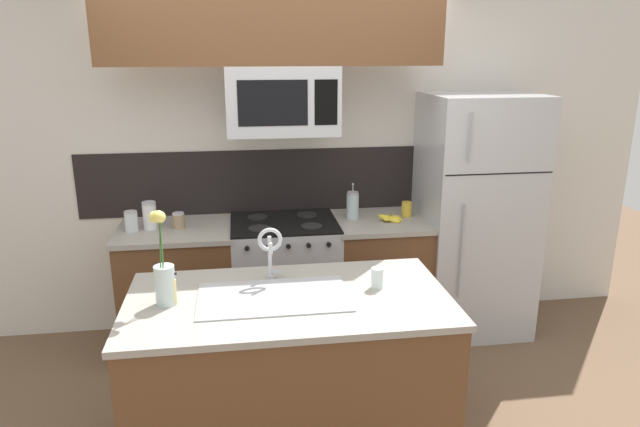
{
  "coord_description": "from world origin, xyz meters",
  "views": [
    {
      "loc": [
        -0.31,
        -3.0,
        2.13
      ],
      "look_at": [
        0.17,
        0.27,
        1.16
      ],
      "focal_mm": 32.0,
      "sensor_mm": 36.0,
      "label": 1
    }
  ],
  "objects_px": {
    "refrigerator": "(474,215)",
    "microwave": "(282,100)",
    "storage_jar_short": "(179,220)",
    "french_press": "(353,205)",
    "stove_range": "(285,281)",
    "storage_jar_medium": "(150,215)",
    "banana_bunch": "(391,218)",
    "sink_faucet": "(270,246)",
    "storage_jar_tall": "(131,221)",
    "coffee_tin": "(407,209)",
    "flower_vase": "(164,275)",
    "drinking_glass": "(377,278)",
    "dish_soap_bottle": "(171,291)"
  },
  "relations": [
    {
      "from": "storage_jar_medium",
      "to": "banana_bunch",
      "type": "distance_m",
      "value": 1.71
    },
    {
      "from": "stove_range",
      "to": "drinking_glass",
      "type": "xyz_separation_m",
      "value": [
        0.39,
        -1.21,
        0.5
      ]
    },
    {
      "from": "microwave",
      "to": "banana_bunch",
      "type": "bearing_deg",
      "value": -2.89
    },
    {
      "from": "stove_range",
      "to": "storage_jar_tall",
      "type": "xyz_separation_m",
      "value": [
        -1.05,
        -0.02,
        0.52
      ]
    },
    {
      "from": "sink_faucet",
      "to": "banana_bunch",
      "type": "bearing_deg",
      "value": 46.22
    },
    {
      "from": "storage_jar_short",
      "to": "french_press",
      "type": "xyz_separation_m",
      "value": [
        1.25,
        0.06,
        0.04
      ]
    },
    {
      "from": "refrigerator",
      "to": "dish_soap_bottle",
      "type": "relative_size",
      "value": 10.96
    },
    {
      "from": "french_press",
      "to": "coffee_tin",
      "type": "bearing_deg",
      "value": -1.4
    },
    {
      "from": "refrigerator",
      "to": "drinking_glass",
      "type": "relative_size",
      "value": 16.22
    },
    {
      "from": "stove_range",
      "to": "drinking_glass",
      "type": "relative_size",
      "value": 8.34
    },
    {
      "from": "stove_range",
      "to": "drinking_glass",
      "type": "bearing_deg",
      "value": -72.2
    },
    {
      "from": "microwave",
      "to": "storage_jar_tall",
      "type": "distance_m",
      "value": 1.32
    },
    {
      "from": "storage_jar_short",
      "to": "microwave",
      "type": "bearing_deg",
      "value": -1.47
    },
    {
      "from": "storage_jar_tall",
      "to": "sink_faucet",
      "type": "xyz_separation_m",
      "value": [
        0.89,
        -1.01,
        0.13
      ]
    },
    {
      "from": "microwave",
      "to": "stove_range",
      "type": "bearing_deg",
      "value": 90.16
    },
    {
      "from": "storage_jar_medium",
      "to": "storage_jar_tall",
      "type": "bearing_deg",
      "value": -165.79
    },
    {
      "from": "refrigerator",
      "to": "flower_vase",
      "type": "height_order",
      "value": "refrigerator"
    },
    {
      "from": "microwave",
      "to": "flower_vase",
      "type": "distance_m",
      "value": 1.58
    },
    {
      "from": "refrigerator",
      "to": "drinking_glass",
      "type": "distance_m",
      "value": 1.62
    },
    {
      "from": "stove_range",
      "to": "refrigerator",
      "type": "height_order",
      "value": "refrigerator"
    },
    {
      "from": "refrigerator",
      "to": "french_press",
      "type": "distance_m",
      "value": 0.93
    },
    {
      "from": "stove_range",
      "to": "banana_bunch",
      "type": "bearing_deg",
      "value": -4.43
    },
    {
      "from": "storage_jar_short",
      "to": "french_press",
      "type": "height_order",
      "value": "french_press"
    },
    {
      "from": "french_press",
      "to": "storage_jar_short",
      "type": "bearing_deg",
      "value": -177.15
    },
    {
      "from": "refrigerator",
      "to": "stove_range",
      "type": "bearing_deg",
      "value": -179.2
    },
    {
      "from": "storage_jar_short",
      "to": "sink_faucet",
      "type": "xyz_separation_m",
      "value": [
        0.58,
        -1.03,
        0.14
      ]
    },
    {
      "from": "microwave",
      "to": "banana_bunch",
      "type": "relative_size",
      "value": 3.91
    },
    {
      "from": "banana_bunch",
      "to": "coffee_tin",
      "type": "bearing_deg",
      "value": 36.29
    },
    {
      "from": "banana_bunch",
      "to": "flower_vase",
      "type": "xyz_separation_m",
      "value": [
        -1.46,
        -1.19,
        0.13
      ]
    },
    {
      "from": "storage_jar_medium",
      "to": "sink_faucet",
      "type": "relative_size",
      "value": 0.63
    },
    {
      "from": "storage_jar_tall",
      "to": "storage_jar_medium",
      "type": "height_order",
      "value": "storage_jar_medium"
    },
    {
      "from": "microwave",
      "to": "banana_bunch",
      "type": "xyz_separation_m",
      "value": [
        0.77,
        -0.04,
        -0.85
      ]
    },
    {
      "from": "french_press",
      "to": "stove_range",
      "type": "bearing_deg",
      "value": -173.31
    },
    {
      "from": "storage_jar_tall",
      "to": "dish_soap_bottle",
      "type": "distance_m",
      "value": 1.29
    },
    {
      "from": "storage_jar_tall",
      "to": "french_press",
      "type": "relative_size",
      "value": 0.53
    },
    {
      "from": "microwave",
      "to": "flower_vase",
      "type": "bearing_deg",
      "value": -119.26
    },
    {
      "from": "storage_jar_tall",
      "to": "drinking_glass",
      "type": "bearing_deg",
      "value": -39.55
    },
    {
      "from": "refrigerator",
      "to": "storage_jar_short",
      "type": "bearing_deg",
      "value": -179.42
    },
    {
      "from": "microwave",
      "to": "flower_vase",
      "type": "relative_size",
      "value": 1.52
    },
    {
      "from": "stove_range",
      "to": "coffee_tin",
      "type": "bearing_deg",
      "value": 3.11
    },
    {
      "from": "storage_jar_medium",
      "to": "dish_soap_bottle",
      "type": "distance_m",
      "value": 1.29
    },
    {
      "from": "drinking_glass",
      "to": "storage_jar_medium",
      "type": "bearing_deg",
      "value": 137.24
    },
    {
      "from": "refrigerator",
      "to": "microwave",
      "type": "bearing_deg",
      "value": -178.37
    },
    {
      "from": "storage_jar_medium",
      "to": "flower_vase",
      "type": "xyz_separation_m",
      "value": [
        0.24,
        -1.26,
        0.06
      ]
    },
    {
      "from": "sink_faucet",
      "to": "stove_range",
      "type": "bearing_deg",
      "value": 81.25
    },
    {
      "from": "refrigerator",
      "to": "flower_vase",
      "type": "relative_size",
      "value": 3.68
    },
    {
      "from": "dish_soap_bottle",
      "to": "drinking_glass",
      "type": "bearing_deg",
      "value": 2.52
    },
    {
      "from": "storage_jar_short",
      "to": "coffee_tin",
      "type": "relative_size",
      "value": 1.01
    },
    {
      "from": "storage_jar_tall",
      "to": "banana_bunch",
      "type": "distance_m",
      "value": 1.82
    },
    {
      "from": "microwave",
      "to": "flower_vase",
      "type": "height_order",
      "value": "microwave"
    }
  ]
}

